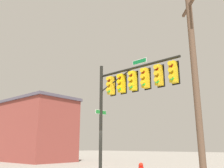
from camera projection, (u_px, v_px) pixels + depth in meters
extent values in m
cylinder|color=black|center=(101.00, 117.00, 14.92)|extent=(0.20, 0.20, 6.63)
cylinder|color=black|center=(136.00, 68.00, 13.81)|extent=(5.47, 0.28, 0.14)
cylinder|color=black|center=(116.00, 81.00, 14.66)|extent=(2.49, 0.14, 1.07)
cube|color=gold|center=(111.00, 86.00, 14.85)|extent=(0.33, 0.37, 1.10)
cube|color=black|center=(113.00, 86.00, 14.99)|extent=(0.44, 0.06, 1.22)
sphere|color=maroon|center=(109.00, 80.00, 14.79)|extent=(0.22, 0.22, 0.22)
cylinder|color=gold|center=(108.00, 79.00, 14.76)|extent=(0.24, 0.15, 0.23)
sphere|color=#855607|center=(109.00, 85.00, 14.70)|extent=(0.22, 0.22, 0.22)
cylinder|color=gold|center=(108.00, 84.00, 14.67)|extent=(0.24, 0.15, 0.23)
sphere|color=#20FF59|center=(109.00, 91.00, 14.62)|extent=(0.22, 0.22, 0.22)
cylinder|color=gold|center=(108.00, 90.00, 14.59)|extent=(0.24, 0.15, 0.23)
cube|color=yellow|center=(122.00, 83.00, 14.30)|extent=(0.32, 0.36, 1.10)
cube|color=black|center=(124.00, 84.00, 14.45)|extent=(0.44, 0.04, 1.22)
sphere|color=maroon|center=(119.00, 77.00, 14.24)|extent=(0.22, 0.22, 0.22)
cylinder|color=yellow|center=(119.00, 76.00, 14.21)|extent=(0.23, 0.14, 0.23)
sphere|color=#855607|center=(120.00, 83.00, 14.16)|extent=(0.22, 0.22, 0.22)
cylinder|color=yellow|center=(119.00, 82.00, 14.12)|extent=(0.23, 0.14, 0.23)
sphere|color=#20FF59|center=(120.00, 88.00, 14.07)|extent=(0.22, 0.22, 0.22)
cylinder|color=yellow|center=(119.00, 87.00, 14.04)|extent=(0.23, 0.14, 0.23)
cube|color=yellow|center=(133.00, 81.00, 13.76)|extent=(0.33, 0.37, 1.10)
cube|color=black|center=(135.00, 82.00, 13.90)|extent=(0.44, 0.06, 1.22)
sphere|color=maroon|center=(131.00, 74.00, 13.70)|extent=(0.22, 0.22, 0.22)
cylinder|color=yellow|center=(130.00, 73.00, 13.67)|extent=(0.24, 0.15, 0.23)
sphere|color=#855607|center=(131.00, 80.00, 13.62)|extent=(0.22, 0.22, 0.22)
cylinder|color=yellow|center=(130.00, 79.00, 13.59)|extent=(0.24, 0.15, 0.23)
sphere|color=#20FF59|center=(131.00, 86.00, 13.53)|extent=(0.22, 0.22, 0.22)
cylinder|color=yellow|center=(130.00, 85.00, 13.50)|extent=(0.24, 0.15, 0.23)
cube|color=yellow|center=(145.00, 78.00, 13.22)|extent=(0.34, 0.38, 1.10)
cube|color=black|center=(148.00, 79.00, 13.36)|extent=(0.44, 0.07, 1.22)
sphere|color=maroon|center=(143.00, 71.00, 13.16)|extent=(0.22, 0.22, 0.22)
cylinder|color=yellow|center=(142.00, 70.00, 13.13)|extent=(0.24, 0.16, 0.23)
sphere|color=#855607|center=(143.00, 77.00, 13.08)|extent=(0.22, 0.22, 0.22)
cylinder|color=yellow|center=(142.00, 76.00, 13.05)|extent=(0.24, 0.16, 0.23)
sphere|color=#20FF59|center=(143.00, 84.00, 12.99)|extent=(0.22, 0.22, 0.22)
cylinder|color=yellow|center=(143.00, 82.00, 12.97)|extent=(0.24, 0.16, 0.23)
cube|color=gold|center=(159.00, 75.00, 12.68)|extent=(0.33, 0.37, 1.10)
cube|color=black|center=(161.00, 76.00, 12.82)|extent=(0.44, 0.05, 1.22)
sphere|color=maroon|center=(156.00, 68.00, 12.62)|extent=(0.22, 0.22, 0.22)
cylinder|color=gold|center=(156.00, 67.00, 12.58)|extent=(0.23, 0.15, 0.23)
sphere|color=#855607|center=(157.00, 74.00, 12.53)|extent=(0.22, 0.22, 0.22)
cylinder|color=gold|center=(156.00, 73.00, 12.50)|extent=(0.23, 0.15, 0.23)
sphere|color=#20FF59|center=(157.00, 81.00, 12.45)|extent=(0.22, 0.22, 0.22)
cylinder|color=gold|center=(156.00, 80.00, 12.42)|extent=(0.23, 0.15, 0.23)
cube|color=gold|center=(173.00, 72.00, 12.13)|extent=(0.34, 0.38, 1.10)
cube|color=black|center=(175.00, 73.00, 12.27)|extent=(0.44, 0.07, 1.22)
sphere|color=maroon|center=(171.00, 65.00, 12.08)|extent=(0.22, 0.22, 0.22)
cylinder|color=gold|center=(170.00, 64.00, 12.05)|extent=(0.24, 0.16, 0.23)
sphere|color=#855607|center=(171.00, 71.00, 11.99)|extent=(0.22, 0.22, 0.22)
cylinder|color=gold|center=(171.00, 70.00, 11.96)|extent=(0.24, 0.16, 0.23)
sphere|color=#20FF59|center=(172.00, 78.00, 11.91)|extent=(0.22, 0.22, 0.22)
cylinder|color=gold|center=(171.00, 77.00, 11.88)|extent=(0.24, 0.16, 0.23)
cube|color=white|center=(139.00, 62.00, 13.71)|extent=(0.94, 0.04, 0.26)
cube|color=#0F6A32|center=(139.00, 62.00, 13.71)|extent=(0.90, 0.05, 0.22)
cube|color=white|center=(101.00, 112.00, 15.00)|extent=(0.04, 0.94, 0.26)
cube|color=#1D782D|center=(101.00, 112.00, 15.00)|extent=(0.05, 0.90, 0.22)
cylinder|color=brown|center=(196.00, 82.00, 10.80)|extent=(0.28, 0.28, 8.75)
cube|color=brown|center=(189.00, 6.00, 11.74)|extent=(1.28, 1.43, 0.12)
sphere|color=red|center=(141.00, 165.00, 11.56)|extent=(0.22, 0.22, 0.22)
cube|color=brown|center=(35.00, 131.00, 26.94)|extent=(8.96, 5.21, 6.39)
cube|color=#4F4A59|center=(37.00, 102.00, 27.77)|extent=(9.26, 5.51, 0.30)
cube|color=#A5B7C6|center=(44.00, 147.00, 29.61)|extent=(0.90, 0.04, 1.20)
cube|color=#A5B7C6|center=(52.00, 143.00, 28.76)|extent=(0.90, 0.04, 1.20)
cube|color=#A5B7C6|center=(38.00, 135.00, 31.01)|extent=(0.90, 0.04, 1.20)
cube|color=#A5B7C6|center=(61.00, 115.00, 28.70)|extent=(0.90, 0.04, 1.20)
cube|color=#A5B7C6|center=(76.00, 126.00, 26.61)|extent=(0.90, 0.04, 1.20)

